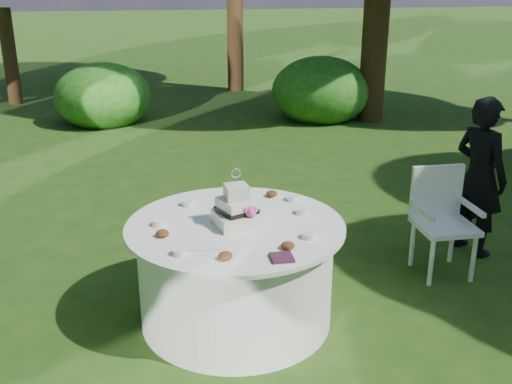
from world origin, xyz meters
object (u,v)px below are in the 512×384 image
napkins (282,258)px  table (236,272)px  chair (441,213)px  cake (237,210)px  guest (480,176)px

napkins → table: 0.74m
napkins → chair: chair is taller
table → cake: (0.01, -0.02, 0.50)m
napkins → cake: bearing=108.2°
guest → chair: 0.60m
table → cake: cake is taller
chair → guest: bearing=29.9°
chair → table: bearing=-165.6°
table → cake: bearing=-65.1°
napkins → table: (-0.20, 0.60, -0.39)m
napkins → guest: size_ratio=0.10×
table → chair: bearing=14.4°
chair → cake: bearing=-164.8°
napkins → guest: 2.52m
guest → napkins: bearing=100.2°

